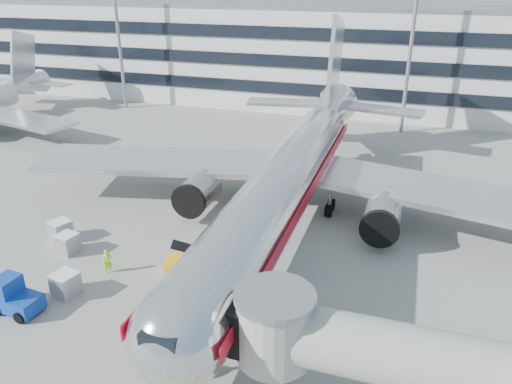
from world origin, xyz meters
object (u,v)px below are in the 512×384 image
(belt_loader, at_px, (197,263))
(cargo_container_front, at_px, (68,243))
(baggage_tug, at_px, (14,297))
(cargo_container_right, at_px, (60,230))
(main_jet, at_px, (291,175))
(cargo_container_left, at_px, (66,284))
(ramp_worker, at_px, (108,261))

(belt_loader, height_order, cargo_container_front, belt_loader)
(baggage_tug, distance_m, cargo_container_right, 9.46)
(main_jet, distance_m, cargo_container_front, 18.94)
(cargo_container_right, bearing_deg, belt_loader, -4.25)
(cargo_container_front, bearing_deg, cargo_container_left, -54.15)
(cargo_container_left, bearing_deg, baggage_tug, -129.43)
(cargo_container_left, bearing_deg, main_jet, 53.39)
(main_jet, relative_size, cargo_container_left, 27.37)
(cargo_container_left, bearing_deg, cargo_container_front, 125.85)
(cargo_container_front, height_order, ramp_worker, ramp_worker)
(belt_loader, relative_size, cargo_container_left, 2.67)
(belt_loader, height_order, cargo_container_right, belt_loader)
(belt_loader, distance_m, ramp_worker, 6.51)
(ramp_worker, bearing_deg, belt_loader, -16.76)
(baggage_tug, bearing_deg, cargo_container_front, 101.14)
(main_jet, height_order, belt_loader, main_jet)
(main_jet, relative_size, ramp_worker, 27.52)
(main_jet, distance_m, ramp_worker, 16.59)
(belt_loader, bearing_deg, cargo_container_left, -143.18)
(belt_loader, relative_size, cargo_container_right, 2.52)
(baggage_tug, bearing_deg, ramp_worker, 60.79)
(main_jet, bearing_deg, baggage_tug, -127.01)
(belt_loader, xyz_separation_m, cargo_container_left, (-7.29, -5.45, 0.16))
(cargo_container_front, bearing_deg, main_jet, 35.80)
(belt_loader, bearing_deg, cargo_container_front, -176.43)
(cargo_container_front, distance_m, ramp_worker, 4.87)
(ramp_worker, bearing_deg, cargo_container_right, 117.70)
(cargo_container_left, height_order, cargo_container_front, cargo_container_left)
(baggage_tug, bearing_deg, main_jet, 52.99)
(cargo_container_front, bearing_deg, baggage_tug, -78.86)
(main_jet, height_order, cargo_container_front, main_jet)
(baggage_tug, xyz_separation_m, ramp_worker, (3.20, 5.72, -0.10))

